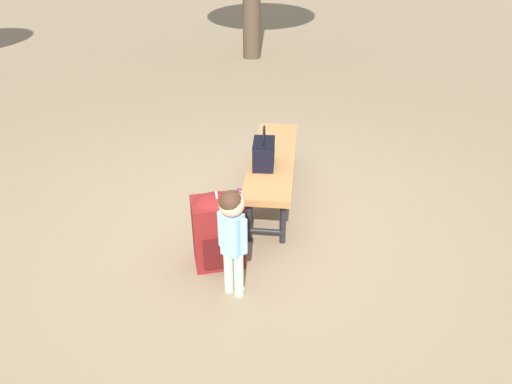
{
  "coord_description": "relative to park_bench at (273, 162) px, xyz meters",
  "views": [
    {
      "loc": [
        3.37,
        0.02,
        2.28
      ],
      "look_at": [
        0.21,
        0.03,
        0.45
      ],
      "focal_mm": 32.41,
      "sensor_mm": 36.0,
      "label": 1
    }
  ],
  "objects": [
    {
      "name": "ground_plane",
      "position": [
        0.45,
        -0.18,
        -0.39
      ],
      "size": [
        40.0,
        40.0,
        0.0
      ],
      "primitive_type": "plane",
      "color": "#7F6B51",
      "rests_on": "ground"
    },
    {
      "name": "handbag",
      "position": [
        0.19,
        -0.09,
        0.18
      ],
      "size": [
        0.33,
        0.2,
        0.37
      ],
      "color": "black",
      "rests_on": "park_bench"
    },
    {
      "name": "backpack_small",
      "position": [
        0.41,
        -0.29,
        -0.23
      ],
      "size": [
        0.24,
        0.22,
        0.32
      ],
      "color": "#4C2D66",
      "rests_on": "ground"
    },
    {
      "name": "child_standing",
      "position": [
        1.32,
        -0.32,
        0.16
      ],
      "size": [
        0.18,
        0.2,
        0.84
      ],
      "color": "#B2D8B2",
      "rests_on": "ground"
    },
    {
      "name": "backpack_large",
      "position": [
        0.96,
        -0.44,
        -0.08
      ],
      "size": [
        0.38,
        0.42,
        0.63
      ],
      "color": "maroon",
      "rests_on": "ground"
    },
    {
      "name": "park_bench",
      "position": [
        0.0,
        0.0,
        0.0
      ],
      "size": [
        1.63,
        0.58,
        0.45
      ],
      "color": "#9E6B3D",
      "rests_on": "ground"
    }
  ]
}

